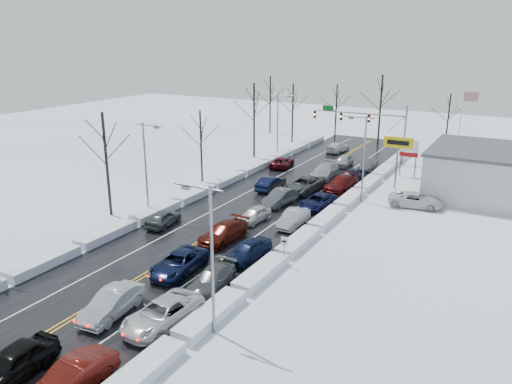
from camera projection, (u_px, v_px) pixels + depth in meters
The scene contains 45 objects.
ground at pixel (244, 216), 48.30m from camera, with size 160.00×160.00×0.00m, color white.
road_surface at pixel (254, 210), 49.97m from camera, with size 14.00×84.00×0.01m, color black.
snow_bank_left at pixel (192, 198), 53.49m from camera, with size 1.56×72.00×0.73m, color white.
snow_bank_right at pixel (325, 223), 46.45m from camera, with size 1.56×72.00×0.73m, color white.
traffic_signal_mast at pixel (368, 121), 68.42m from camera, with size 13.28×0.39×8.00m.
tires_plus_sign at pixel (398, 146), 55.29m from camera, with size 3.20×0.34×6.00m.
used_vehicles_sign at pixel (409, 150), 60.80m from camera, with size 2.20×0.22×4.65m.
speed_limit_sign at pixel (284, 246), 37.34m from camera, with size 0.55×0.09×2.35m.
flagpole at pixel (462, 123), 64.53m from camera, with size 1.87×1.20×10.00m.
streetlight_se at pixel (209, 248), 27.85m from camera, with size 3.20×0.25×9.00m.
streetlight_ne at pixel (362, 152), 51.21m from camera, with size 3.20×0.25×9.00m.
streetlight_sw at pixel (147, 161), 47.22m from camera, with size 3.20×0.25×9.00m.
streetlight_nw at pixel (279, 120), 70.58m from camera, with size 3.20×0.25×9.00m.
tree_left_b at pixel (105, 144), 46.53m from camera, with size 4.00×4.00×10.00m.
tree_left_c at pixel (201, 132), 58.06m from camera, with size 3.40×3.40×8.50m.
tree_left_d at pixel (254, 106), 69.65m from camera, with size 4.20×4.20×10.50m.
tree_left_e at pixel (293, 102), 79.69m from camera, with size 3.80×3.80×9.50m.
tree_far_a at pixel (270, 93), 87.93m from camera, with size 4.00×4.00×10.00m.
tree_far_b at pixel (337, 101), 83.41m from camera, with size 3.60×3.60×9.00m.
tree_far_c at pixel (381, 96), 77.62m from camera, with size 4.40×4.40×11.00m.
tree_far_d at pixel (449, 111), 74.76m from camera, with size 3.40×3.40×8.50m.
queued_car_0 at pixel (14, 379), 25.34m from camera, with size 2.03×5.05×1.72m, color black.
queued_car_1 at pixel (113, 315), 31.17m from camera, with size 1.71×4.89×1.61m, color #A5A7AD.
queued_car_2 at pixel (179, 272), 36.78m from camera, with size 2.52×5.47×1.52m, color black.
queued_car_3 at pixel (223, 241), 42.35m from camera, with size 2.20×5.42×1.57m, color #450F09.
queued_car_4 at pixel (254, 222), 46.83m from camera, with size 1.63×4.06×1.38m, color silver.
queued_car_5 at pixel (280, 205), 51.51m from camera, with size 1.68×4.82×1.59m, color #3F4144.
queued_car_6 at pixel (304, 192), 55.75m from camera, with size 2.73×5.93×1.65m, color #3C3E40.
queued_car_7 at pixel (325, 177), 61.45m from camera, with size 2.38×5.85×1.70m, color #96979D.
queued_car_8 at pixel (344, 166), 66.84m from camera, with size 1.76×4.37×1.49m, color #9A9CA1.
queued_car_10 at pixel (163, 325), 30.07m from camera, with size 2.57×5.57×1.55m, color silver.
queued_car_11 at pixel (212, 288), 34.48m from camera, with size 1.95×4.80×1.39m, color #45474A.
queued_car_12 at pixel (248, 260), 38.82m from camera, with size 1.88×4.68×1.59m, color black.
queued_car_13 at pixel (293, 226), 45.74m from camera, with size 1.59×4.55×1.50m, color #97999E.
queued_car_14 at pixel (318, 208), 50.52m from camera, with size 2.32×5.02×1.40m, color black.
queued_car_15 at pixel (341, 191), 56.24m from camera, with size 2.30×5.66×1.64m, color #450909.
queued_car_16 at pixel (351, 182), 59.41m from camera, with size 1.89×4.70×1.60m, color black.
queued_car_17 at pixel (368, 170), 64.97m from camera, with size 1.49×4.27×1.41m, color #3B3E40.
oncoming_car_0 at pixel (271, 190), 56.48m from camera, with size 1.66×4.75×1.57m, color black.
oncoming_car_1 at pixel (282, 167), 66.28m from camera, with size 2.24×4.86×1.35m, color #480910.
oncoming_car_2 at pixel (337, 152), 74.95m from camera, with size 2.02×4.98×1.45m, color silver.
oncoming_car_3 at pixel (164, 225), 45.86m from camera, with size 1.72×4.27×1.45m, color #414446.
parked_car_0 at pixel (415, 207), 50.81m from camera, with size 2.49×5.41×1.50m, color silver.
parked_car_1 at pixel (454, 198), 53.58m from camera, with size 1.89×4.64×1.35m, color #3B3D3F.
parked_car_2 at pixel (445, 181), 60.06m from camera, with size 1.63×4.04×1.38m, color black.
Camera 1 is at (23.05, -39.13, 16.64)m, focal length 35.00 mm.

